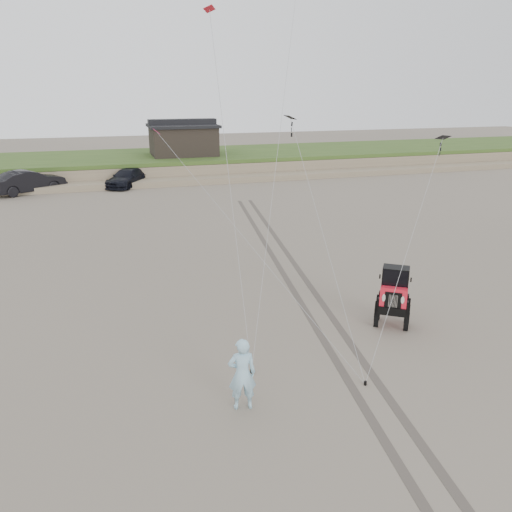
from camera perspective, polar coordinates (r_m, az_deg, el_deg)
The scene contains 11 objects.
ground at distance 15.19m, azimuth 7.71°, elevation -12.42°, with size 160.00×160.00×0.00m, color #6B6054.
dune_ridge at distance 50.05m, azimuth -10.60°, elevation 10.26°, with size 160.00×14.25×1.73m.
cabin at distance 49.55m, azimuth -8.34°, elevation 13.11°, with size 6.40×5.40×3.35m.
truck_b at distance 43.25m, azimuth -24.53°, elevation 7.74°, with size 1.89×5.42×1.78m, color black.
truck_c at distance 43.53m, azimuth -14.53°, elevation 8.64°, with size 2.01×4.95×1.44m, color black.
jeep at distance 17.72m, azimuth 15.39°, elevation -5.22°, with size 1.94×4.50×1.67m, color red, non-canonical shape.
man at distance 12.87m, azimuth -1.60°, elevation -13.33°, with size 0.72×0.47×1.96m, color #96DBE7.
kite_flock at distance 20.99m, azimuth 3.00°, elevation 21.62°, with size 9.65×8.57×7.63m.
stake_main at distance 14.75m, azimuth -0.51°, elevation -13.00°, with size 0.08×0.08×0.12m, color black.
stake_aux at distance 14.53m, azimuth 12.39°, elevation -14.01°, with size 0.08×0.08×0.12m, color black.
tire_tracks at distance 22.57m, azimuth 3.92°, elevation -1.63°, with size 5.22×29.74×0.01m.
Camera 1 is at (-5.70, -11.74, 7.78)m, focal length 35.00 mm.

